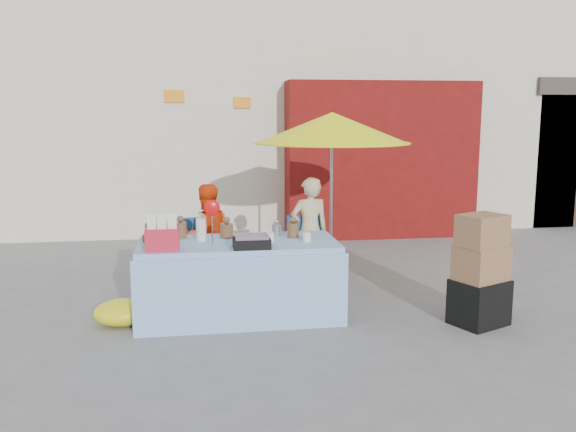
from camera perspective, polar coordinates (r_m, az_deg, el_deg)
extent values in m
plane|color=slate|center=(6.12, -0.07, -10.23)|extent=(80.00, 80.00, 0.00)
cube|color=silver|center=(12.73, -4.64, 10.35)|extent=(12.00, 5.00, 4.50)
cube|color=maroon|center=(10.38, 8.71, 5.20)|extent=(3.20, 0.60, 2.60)
cube|color=#4C331E|center=(13.83, 23.82, 5.15)|extent=(2.60, 3.00, 2.40)
cube|color=#3F3833|center=(13.81, 24.20, 10.74)|extent=(2.80, 3.20, 0.30)
cube|color=orange|center=(10.19, -10.59, 10.97)|extent=(0.32, 0.04, 0.20)
cube|color=orange|center=(10.21, -4.29, 10.54)|extent=(0.28, 0.04, 0.18)
cube|color=#8DB9E3|center=(6.30, -4.62, -5.91)|extent=(2.01, 0.92, 0.79)
cube|color=#8DB9E3|center=(5.86, -4.28, -7.37)|extent=(2.06, 0.05, 0.74)
cube|color=#8DB9E3|center=(6.75, -4.91, -5.08)|extent=(2.06, 0.05, 0.74)
cylinder|color=white|center=(6.34, -11.95, -1.44)|extent=(0.12, 0.12, 0.19)
cylinder|color=brown|center=(6.43, -10.02, -1.31)|extent=(0.13, 0.13, 0.17)
cylinder|color=white|center=(6.27, -8.12, -1.25)|extent=(0.11, 0.11, 0.23)
cylinder|color=brown|center=(6.39, -5.76, -1.38)|extent=(0.14, 0.14, 0.15)
cylinder|color=#B2B2B7|center=(6.46, -1.09, -1.31)|extent=(0.10, 0.10, 0.13)
cylinder|color=brown|center=(6.36, 0.47, -1.34)|extent=(0.12, 0.12, 0.16)
cylinder|color=white|center=(6.17, -1.71, -1.97)|extent=(0.09, 0.09, 0.09)
cylinder|color=white|center=(6.18, 1.76, -1.96)|extent=(0.09, 0.09, 0.09)
sphere|color=brown|center=(6.09, -12.76, -2.07)|extent=(0.16, 0.16, 0.16)
ellipsoid|color=red|center=(5.97, -7.13, 0.75)|extent=(0.16, 0.06, 0.16)
cube|color=red|center=(5.87, -11.67, -2.21)|extent=(0.32, 0.15, 0.21)
cube|color=black|center=(5.89, -3.42, -2.54)|extent=(0.36, 0.26, 0.09)
cube|color=navy|center=(7.28, -7.55, -5.23)|extent=(0.55, 0.54, 0.45)
cube|color=navy|center=(7.39, -7.95, -1.62)|extent=(0.48, 0.12, 0.40)
cube|color=navy|center=(7.39, 2.22, -4.92)|extent=(0.55, 0.54, 0.45)
cube|color=navy|center=(7.50, 1.65, -1.37)|extent=(0.48, 0.12, 0.40)
imported|color=#FF3F0D|center=(7.33, -7.64, -1.89)|extent=(0.68, 0.57, 1.25)
imported|color=beige|center=(7.44, 2.03, -1.40)|extent=(0.53, 0.39, 1.32)
cylinder|color=gray|center=(7.59, 4.07, 1.42)|extent=(0.04, 0.04, 2.00)
cone|color=#FDFF0D|center=(7.51, 4.15, 8.22)|extent=(1.90, 1.90, 0.38)
cylinder|color=#FDFF0D|center=(7.52, 4.14, 6.85)|extent=(1.90, 1.90, 0.02)
cube|color=black|center=(6.39, 17.45, -7.69)|extent=(0.63, 0.58, 0.46)
cube|color=#916541|center=(6.28, 17.64, -4.20)|extent=(0.58, 0.53, 0.35)
cube|color=#916541|center=(6.19, 17.71, -1.30)|extent=(0.53, 0.48, 0.31)
ellipsoid|color=yellow|center=(6.33, -15.24, -8.69)|extent=(0.63, 0.53, 0.26)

